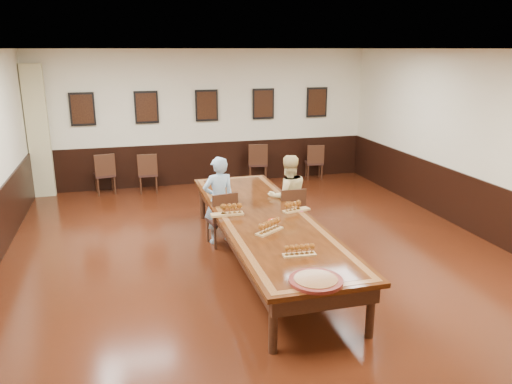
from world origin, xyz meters
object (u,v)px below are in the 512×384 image
object	(u,v)px
spare_chair_c	(258,162)
conference_table	(265,225)
spare_chair_d	(314,161)
person_woman	(288,197)
spare_chair_b	(148,172)
spare_chair_a	(104,173)
person_man	(219,200)
chair_man	(221,218)
carved_platter	(316,281)
chair_woman	(289,213)

from	to	relation	value
spare_chair_c	conference_table	world-z (taller)	spare_chair_c
spare_chair_d	person_woman	size ratio (longest dim) A/B	0.61
spare_chair_c	person_woman	distance (m)	3.80
spare_chair_c	spare_chair_b	bearing A→B (deg)	17.75
spare_chair_b	spare_chair_d	distance (m)	4.14
spare_chair_c	conference_table	distance (m)	4.88
spare_chair_a	person_man	xyz separation A→B (m)	(1.93, -3.63, 0.27)
person_woman	spare_chair_c	bearing A→B (deg)	-97.10
chair_man	person_woman	xyz separation A→B (m)	(1.19, 0.05, 0.26)
spare_chair_a	conference_table	bearing A→B (deg)	108.32
spare_chair_c	chair_man	bearing A→B (deg)	79.25
carved_platter	person_woman	bearing A→B (deg)	76.38
chair_man	carved_platter	bearing A→B (deg)	87.87
chair_man	spare_chair_a	distance (m)	4.21
spare_chair_b	carved_platter	world-z (taller)	spare_chair_b
carved_platter	conference_table	bearing A→B (deg)	87.94
person_woman	carved_platter	size ratio (longest dim) A/B	2.01
chair_woman	spare_chair_a	bearing A→B (deg)	-49.79
person_woman	spare_chair_a	bearing A→B (deg)	-49.03
chair_man	spare_chair_b	distance (m)	3.73
spare_chair_a	spare_chair_d	size ratio (longest dim) A/B	1.06
chair_woman	spare_chair_d	bearing A→B (deg)	-116.98
spare_chair_c	person_man	world-z (taller)	person_man
person_man	person_woman	distance (m)	1.21
spare_chair_a	person_woman	world-z (taller)	person_woman
spare_chair_b	spare_chair_c	bearing A→B (deg)	-172.66
carved_platter	chair_woman	bearing A→B (deg)	75.98
person_woman	person_man	bearing A→B (deg)	-1.74
person_man	conference_table	xyz separation A→B (m)	(0.51, -1.02, -0.14)
chair_woman	conference_table	size ratio (longest dim) A/B	0.19
conference_table	spare_chair_c	bearing A→B (deg)	75.75
person_man	spare_chair_d	bearing A→B (deg)	-140.56
chair_man	conference_table	xyz separation A→B (m)	(0.49, -0.92, 0.14)
person_man	carved_platter	bearing A→B (deg)	87.93
person_woman	carved_platter	xyz separation A→B (m)	(-0.79, -3.24, 0.04)
spare_chair_a	spare_chair_c	bearing A→B (deg)	171.94
chair_man	carved_platter	size ratio (longest dim) A/B	1.29
spare_chair_d	carved_platter	world-z (taller)	spare_chair_d
chair_woman	spare_chair_a	size ratio (longest dim) A/B	0.99
chair_man	spare_chair_b	size ratio (longest dim) A/B	1.02
spare_chair_d	conference_table	xyz separation A→B (m)	(-2.66, -4.65, 0.16)
spare_chair_a	spare_chair_d	distance (m)	5.10
chair_man	conference_table	world-z (taller)	chair_man
spare_chair_b	spare_chair_c	size ratio (longest dim) A/B	0.94
spare_chair_a	carved_platter	world-z (taller)	spare_chair_a
person_man	spare_chair_c	bearing A→B (deg)	-124.13
person_man	person_woman	size ratio (longest dim) A/B	1.02
spare_chair_a	conference_table	world-z (taller)	spare_chair_a
carved_platter	chair_man	bearing A→B (deg)	97.29
chair_woman	person_man	distance (m)	1.25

